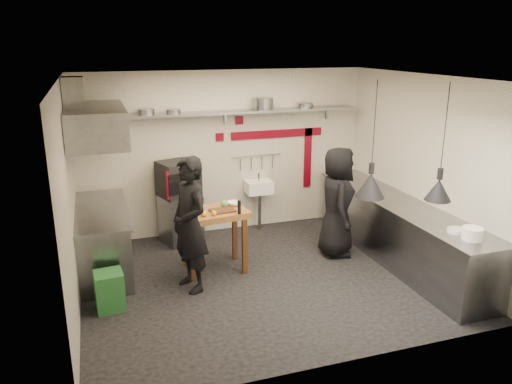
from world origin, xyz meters
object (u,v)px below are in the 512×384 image
object	(u,v)px
green_bin	(110,291)
chef_left	(190,225)
oven_stand	(181,219)
combi_oven	(178,179)
prep_table	(215,240)
chef_right	(337,202)

from	to	relation	value
green_bin	chef_left	size ratio (longest dim) A/B	0.27
oven_stand	combi_oven	xyz separation A→B (m)	(-0.01, 0.02, 0.69)
green_bin	prep_table	world-z (taller)	prep_table
green_bin	prep_table	bearing A→B (deg)	24.79
combi_oven	green_bin	distance (m)	2.46
chef_left	combi_oven	bearing A→B (deg)	156.89
chef_left	prep_table	bearing A→B (deg)	118.94
oven_stand	combi_oven	bearing A→B (deg)	96.94
green_bin	prep_table	size ratio (longest dim) A/B	0.54
prep_table	combi_oven	bearing A→B (deg)	95.27
oven_stand	prep_table	size ratio (longest dim) A/B	0.87
chef_left	oven_stand	bearing A→B (deg)	156.47
combi_oven	oven_stand	bearing A→B (deg)	-83.06
oven_stand	combi_oven	size ratio (longest dim) A/B	1.37
oven_stand	green_bin	xyz separation A→B (m)	(-1.25, -1.94, -0.15)
combi_oven	prep_table	distance (m)	1.43
oven_stand	chef_right	xyz separation A→B (m)	(2.23, -1.26, 0.46)
prep_table	chef_left	size ratio (longest dim) A/B	0.50
oven_stand	chef_right	bearing A→B (deg)	-47.62
oven_stand	green_bin	world-z (taller)	oven_stand
prep_table	chef_right	xyz separation A→B (m)	(1.95, -0.03, 0.40)
oven_stand	combi_oven	world-z (taller)	combi_oven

